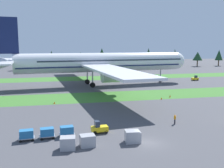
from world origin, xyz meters
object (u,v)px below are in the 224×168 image
object	(u,v)px
airliner	(96,62)
baggage_tug	(99,128)
uld_container_2	(87,141)
taxiway_marker_0	(170,96)
cargo_dolly_second	(47,132)
cargo_dolly_third	(26,134)
uld_container_0	(68,143)
ground_crew_marshaller	(175,119)
pushback_tractor	(195,78)
taxiway_marker_1	(54,103)
cargo_dolly_lead	(67,130)
uld_container_1	(132,136)
uld_container_3	(133,137)
taxiway_marker_2	(161,98)

from	to	relation	value
airliner	baggage_tug	xyz separation A→B (m)	(-7.03, -47.60, -7.05)
uld_container_2	taxiway_marker_0	xyz separation A→B (m)	(25.47, 28.51, -0.50)
cargo_dolly_second	cargo_dolly_third	world-z (taller)	same
cargo_dolly_third	uld_container_2	world-z (taller)	uld_container_2
baggage_tug	uld_container_0	xyz separation A→B (m)	(-5.12, -5.41, 0.03)
ground_crew_marshaller	uld_container_0	size ratio (longest dim) A/B	0.87
ground_crew_marshaller	uld_container_2	size ratio (longest dim) A/B	0.87
pushback_tractor	uld_container_0	size ratio (longest dim) A/B	1.36
cargo_dolly_third	ground_crew_marshaller	xyz separation A→B (m)	(24.52, 2.65, 0.03)
taxiway_marker_1	airliner	bearing A→B (deg)	61.26
cargo_dolly_lead	ground_crew_marshaller	bearing A→B (deg)	92.02
uld_container_1	uld_container_2	xyz separation A→B (m)	(-6.38, -0.08, -0.06)
uld_container_3	cargo_dolly_lead	bearing A→B (deg)	153.74
cargo_dolly_lead	ground_crew_marshaller	xyz separation A→B (m)	(18.73, 2.18, 0.03)
baggage_tug	cargo_dolly_second	xyz separation A→B (m)	(-7.90, -0.64, 0.10)
uld_container_1	uld_container_2	distance (m)	6.38
cargo_dolly_lead	taxiway_marker_2	distance (m)	33.07
baggage_tug	cargo_dolly_second	bearing A→B (deg)	-90.00
cargo_dolly_third	taxiway_marker_1	distance (m)	23.42
uld_container_1	baggage_tug	bearing A→B (deg)	128.94
pushback_tractor	uld_container_1	bearing A→B (deg)	137.22
cargo_dolly_second	pushback_tractor	size ratio (longest dim) A/B	0.85
pushback_tractor	taxiway_marker_0	world-z (taller)	pushback_tractor
taxiway_marker_2	uld_container_1	bearing A→B (deg)	-120.86
taxiway_marker_0	cargo_dolly_second	bearing A→B (deg)	-141.95
pushback_tractor	ground_crew_marshaller	bearing A→B (deg)	140.87
cargo_dolly_second	pushback_tractor	bearing A→B (deg)	129.15
uld_container_2	uld_container_0	bearing A→B (deg)	-170.17
ground_crew_marshaller	taxiway_marker_1	world-z (taller)	ground_crew_marshaller
taxiway_marker_0	uld_container_0	bearing A→B (deg)	-134.16
uld_container_0	taxiway_marker_1	distance (m)	27.69
airliner	uld_container_3	bearing A→B (deg)	-8.92
uld_container_0	taxiway_marker_1	world-z (taller)	uld_container_0
cargo_dolly_third	taxiway_marker_1	bearing A→B (deg)	165.80
baggage_tug	taxiway_marker_2	size ratio (longest dim) A/B	5.14
cargo_dolly_second	cargo_dolly_third	bearing A→B (deg)	-90.00
cargo_dolly_lead	uld_container_0	bearing A→B (deg)	-5.85
pushback_tractor	uld_container_2	size ratio (longest dim) A/B	1.36
cargo_dolly_lead	pushback_tractor	distance (m)	73.22
baggage_tug	ground_crew_marshaller	world-z (taller)	baggage_tug
ground_crew_marshaller	uld_container_2	distance (m)	17.52
airliner	baggage_tug	size ratio (longest dim) A/B	30.91
uld_container_2	taxiway_marker_2	size ratio (longest dim) A/B	3.81
airliner	cargo_dolly_lead	distance (m)	49.98
taxiway_marker_2	cargo_dolly_third	bearing A→B (deg)	-143.69
taxiway_marker_1	uld_container_3	bearing A→B (deg)	-67.99
taxiway_marker_2	taxiway_marker_1	bearing A→B (deg)	178.56
uld_container_1	taxiway_marker_1	distance (m)	29.17
taxiway_marker_1	taxiway_marker_2	world-z (taller)	taxiway_marker_1
uld_container_0	taxiway_marker_2	xyz separation A→B (m)	(24.83, 26.96, -0.58)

